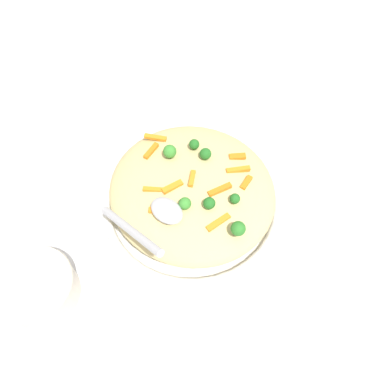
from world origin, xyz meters
name	(u,v)px	position (x,y,z in m)	size (l,w,h in m)	color
ground_plane	(192,208)	(0.00, 0.00, 0.00)	(2.40, 2.40, 0.00)	silver
serving_bowl	(192,203)	(0.00, 0.00, 0.02)	(0.32, 0.32, 0.04)	white
pasta_mound	(192,190)	(0.00, 0.00, 0.06)	(0.29, 0.27, 0.06)	#D1BA7A
carrot_piece_0	(246,183)	(0.07, 0.06, 0.09)	(0.03, 0.01, 0.01)	orange
carrot_piece_1	(237,157)	(0.02, 0.09, 0.09)	(0.03, 0.01, 0.01)	orange
carrot_piece_2	(238,170)	(0.04, 0.07, 0.09)	(0.04, 0.01, 0.01)	orange
carrot_piece_3	(172,187)	(-0.01, -0.03, 0.10)	(0.04, 0.01, 0.01)	orange
carrot_piece_4	(152,150)	(-0.09, 0.00, 0.09)	(0.04, 0.01, 0.01)	orange
carrot_piece_5	(154,190)	(-0.03, -0.05, 0.09)	(0.03, 0.01, 0.01)	orange
carrot_piece_6	(161,211)	(0.00, -0.07, 0.09)	(0.04, 0.01, 0.01)	orange
carrot_piece_7	(190,178)	(0.00, 0.00, 0.10)	(0.03, 0.01, 0.01)	orange
carrot_piece_8	(220,190)	(0.05, 0.01, 0.10)	(0.04, 0.01, 0.01)	orange
carrot_piece_9	(218,222)	(0.08, -0.03, 0.09)	(0.04, 0.01, 0.01)	orange
carrot_piece_10	(155,137)	(-0.11, 0.03, 0.09)	(0.04, 0.01, 0.01)	orange
broccoli_floret_0	(235,199)	(0.08, 0.02, 0.10)	(0.02, 0.02, 0.02)	#205B1C
broccoli_floret_1	(185,203)	(0.02, -0.04, 0.10)	(0.02, 0.02, 0.02)	#377928
broccoli_floret_2	(170,152)	(-0.06, 0.01, 0.10)	(0.02, 0.02, 0.03)	#377928
broccoli_floret_3	(238,229)	(0.11, -0.02, 0.10)	(0.02, 0.02, 0.03)	#296820
broccoli_floret_4	(194,144)	(-0.04, 0.05, 0.10)	(0.02, 0.02, 0.02)	#205B1C
broccoli_floret_5	(205,154)	(-0.01, 0.05, 0.10)	(0.02, 0.02, 0.02)	#205B1C
broccoli_floret_6	(209,203)	(0.05, -0.02, 0.10)	(0.02, 0.02, 0.02)	#205B1C
serving_spoon	(155,217)	(0.01, -0.09, 0.11)	(0.14, 0.10, 0.07)	#B7B7BC
companion_bowl	(38,287)	(-0.07, -0.28, 0.03)	(0.12, 0.12, 0.06)	beige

